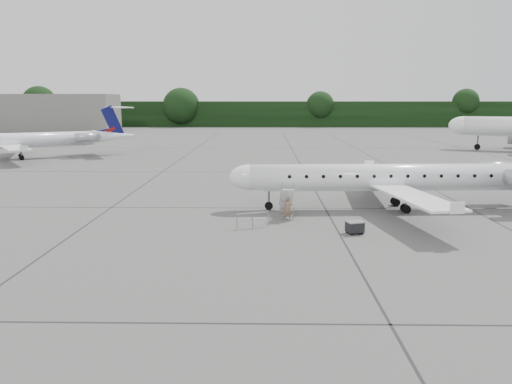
# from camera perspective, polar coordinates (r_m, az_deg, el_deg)

# --- Properties ---
(ground) EXTENTS (320.00, 320.00, 0.00)m
(ground) POSITION_cam_1_polar(r_m,az_deg,el_deg) (32.59, 15.03, -4.65)
(ground) COLOR #585855
(ground) RESTS_ON ground
(treeline) EXTENTS (260.00, 4.00, 8.00)m
(treeline) POSITION_cam_1_polar(r_m,az_deg,el_deg) (160.77, 3.82, 8.88)
(treeline) COLOR black
(treeline) RESTS_ON ground
(terminal_building) EXTENTS (40.00, 14.00, 10.00)m
(terminal_building) POSITION_cam_1_polar(r_m,az_deg,el_deg) (153.65, -23.15, 8.37)
(terminal_building) COLOR slate
(terminal_building) RESTS_ON ground
(main_regional_jet) EXTENTS (28.22, 20.92, 7.01)m
(main_regional_jet) POSITION_cam_1_polar(r_m,az_deg,el_deg) (39.33, 15.03, 3.10)
(main_regional_jet) COLOR white
(main_regional_jet) RESTS_ON ground
(airstair) EXTENTS (0.96, 2.51, 2.20)m
(airstair) POSITION_cam_1_polar(r_m,az_deg,el_deg) (35.98, 3.48, -1.10)
(airstair) COLOR white
(airstair) RESTS_ON ground
(passenger) EXTENTS (0.66, 0.47, 1.73)m
(passenger) POSITION_cam_1_polar(r_m,az_deg,el_deg) (34.68, 3.68, -1.94)
(passenger) COLOR #805F46
(passenger) RESTS_ON ground
(safety_railing) EXTENTS (2.07, 0.89, 1.00)m
(safety_railing) POSITION_cam_1_polar(r_m,az_deg,el_deg) (32.82, -0.38, -3.28)
(safety_railing) COLOR gray
(safety_railing) RESTS_ON ground
(baggage_cart) EXTENTS (1.18, 1.05, 0.86)m
(baggage_cart) POSITION_cam_1_polar(r_m,az_deg,el_deg) (32.07, 11.22, -3.94)
(baggage_cart) COLOR black
(baggage_cart) RESTS_ON ground
(bg_regional_left) EXTENTS (34.71, 31.46, 7.45)m
(bg_regional_left) POSITION_cam_1_polar(r_m,az_deg,el_deg) (78.85, -26.20, 6.05)
(bg_regional_left) COLOR white
(bg_regional_left) RESTS_ON ground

